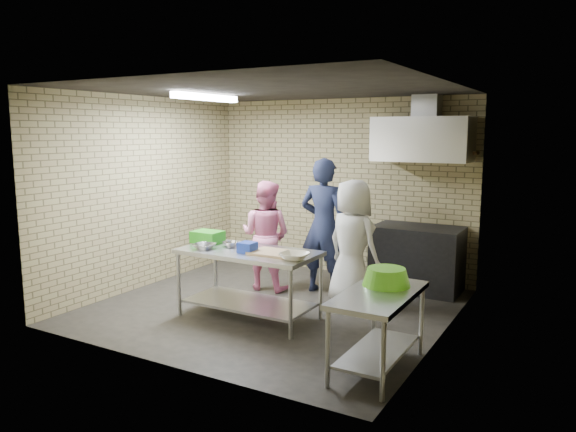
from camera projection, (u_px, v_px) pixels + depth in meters
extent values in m
plane|color=black|center=(273.00, 307.00, 6.93)|extent=(4.20, 4.20, 0.00)
plane|color=black|center=(272.00, 90.00, 6.51)|extent=(4.20, 4.20, 0.00)
cube|color=#978D5E|center=(340.00, 187.00, 8.43)|extent=(4.20, 0.06, 2.70)
cube|color=#978D5E|center=(160.00, 226.00, 5.00)|extent=(4.20, 0.06, 2.70)
cube|color=#978D5E|center=(147.00, 192.00, 7.75)|extent=(0.06, 4.00, 2.70)
cube|color=#978D5E|center=(445.00, 214.00, 5.69)|extent=(0.06, 4.00, 2.70)
cube|color=silver|center=(249.00, 284.00, 6.48)|extent=(1.64, 0.82, 0.82)
cube|color=silver|center=(378.00, 331.00, 5.04)|extent=(0.60, 1.20, 0.75)
cube|color=black|center=(417.00, 258.00, 7.61)|extent=(1.20, 0.70, 0.90)
cube|color=silver|center=(423.00, 139.00, 7.40)|extent=(1.30, 0.60, 0.60)
cube|color=#A5A8AD|center=(427.00, 106.00, 7.46)|extent=(0.35, 0.30, 0.30)
cube|color=#3F2B19|center=(448.00, 152.00, 7.44)|extent=(0.80, 0.20, 0.04)
cube|color=white|center=(206.00, 97.00, 7.01)|extent=(0.10, 1.25, 0.08)
cube|color=#26951B|center=(208.00, 237.00, 6.85)|extent=(0.37, 0.27, 0.15)
cube|color=#1734AC|center=(247.00, 247.00, 6.30)|extent=(0.18, 0.18, 0.12)
cube|color=tan|center=(273.00, 253.00, 6.22)|extent=(0.50, 0.38, 0.03)
imported|color=#B6B9BD|center=(204.00, 246.00, 6.48)|extent=(0.27, 0.27, 0.06)
imported|color=silver|center=(230.00, 244.00, 6.60)|extent=(0.20, 0.20, 0.06)
imported|color=beige|center=(294.00, 256.00, 5.94)|extent=(0.33, 0.33, 0.08)
cylinder|color=#B22619|center=(430.00, 144.00, 7.55)|extent=(0.07, 0.07, 0.18)
imported|color=black|center=(324.00, 226.00, 7.44)|extent=(0.69, 0.47, 1.86)
imported|color=pink|center=(266.00, 235.00, 7.63)|extent=(0.78, 0.63, 1.53)
imported|color=silver|center=(353.00, 243.00, 6.87)|extent=(0.92, 0.76, 1.62)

